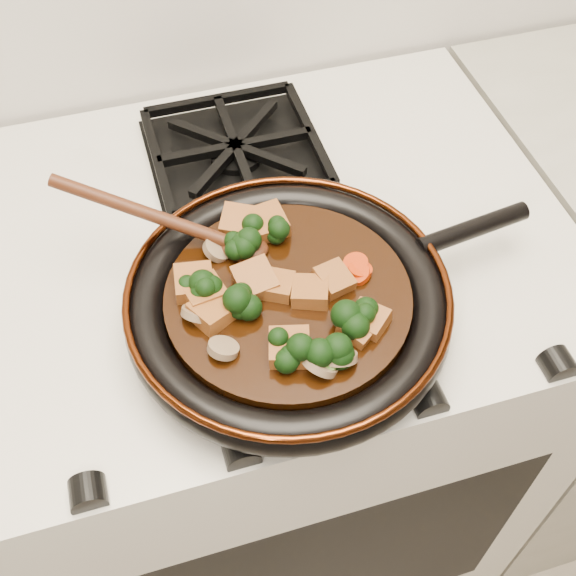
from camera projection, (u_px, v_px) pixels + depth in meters
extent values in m
cube|color=beige|center=(271.00, 407.00, 1.25)|extent=(0.76, 0.60, 0.90)
cylinder|color=black|center=(288.00, 309.00, 0.78)|extent=(0.32, 0.32, 0.01)
torus|color=black|center=(288.00, 304.00, 0.78)|extent=(0.35, 0.35, 0.04)
torus|color=#451C09|center=(288.00, 292.00, 0.76)|extent=(0.35, 0.35, 0.01)
cylinder|color=black|center=(473.00, 229.00, 0.82)|extent=(0.14, 0.04, 0.02)
cylinder|color=black|center=(288.00, 300.00, 0.77)|extent=(0.26, 0.26, 0.02)
cube|color=brown|center=(255.00, 281.00, 0.76)|extent=(0.05, 0.05, 0.03)
cube|color=brown|center=(212.00, 312.00, 0.74)|extent=(0.05, 0.05, 0.03)
cube|color=brown|center=(358.00, 328.00, 0.73)|extent=(0.05, 0.05, 0.02)
cube|color=brown|center=(334.00, 280.00, 0.77)|extent=(0.04, 0.05, 0.03)
cube|color=brown|center=(275.00, 286.00, 0.76)|extent=(0.05, 0.05, 0.02)
cube|color=brown|center=(204.00, 294.00, 0.75)|extent=(0.05, 0.05, 0.03)
cube|color=brown|center=(368.00, 320.00, 0.73)|extent=(0.05, 0.05, 0.02)
cube|color=brown|center=(267.00, 224.00, 0.81)|extent=(0.05, 0.05, 0.03)
cube|color=brown|center=(239.00, 223.00, 0.82)|extent=(0.05, 0.06, 0.03)
cube|color=brown|center=(194.00, 283.00, 0.76)|extent=(0.05, 0.05, 0.02)
cube|color=brown|center=(311.00, 293.00, 0.76)|extent=(0.05, 0.05, 0.03)
cube|color=brown|center=(290.00, 348.00, 0.71)|extent=(0.05, 0.05, 0.02)
cylinder|color=#B12904|center=(360.00, 270.00, 0.78)|extent=(0.03, 0.03, 0.01)
cylinder|color=#B12904|center=(324.00, 283.00, 0.77)|extent=(0.03, 0.03, 0.02)
cylinder|color=#B12904|center=(357.00, 274.00, 0.77)|extent=(0.03, 0.03, 0.02)
cylinder|color=#B12904|center=(356.00, 264.00, 0.78)|extent=(0.03, 0.03, 0.01)
cylinder|color=#7E6448|center=(320.00, 365.00, 0.70)|extent=(0.05, 0.05, 0.03)
cylinder|color=#7E6448|center=(339.00, 357.00, 0.71)|extent=(0.04, 0.04, 0.03)
cylinder|color=#7E6448|center=(217.00, 249.00, 0.79)|extent=(0.04, 0.04, 0.02)
cylinder|color=#7E6448|center=(198.00, 313.00, 0.74)|extent=(0.05, 0.05, 0.03)
cylinder|color=#7E6448|center=(223.00, 348.00, 0.71)|extent=(0.04, 0.04, 0.02)
ellipsoid|color=#401D0D|center=(244.00, 247.00, 0.80)|extent=(0.07, 0.06, 0.02)
cylinder|color=#401D0D|center=(149.00, 214.00, 0.78)|extent=(0.02, 0.02, 0.22)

